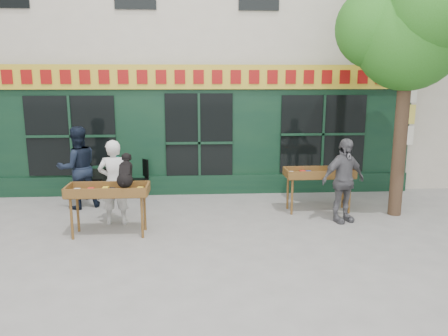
{
  "coord_description": "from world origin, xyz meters",
  "views": [
    {
      "loc": [
        -0.05,
        -8.74,
        2.96
      ],
      "look_at": [
        0.52,
        0.5,
        1.06
      ],
      "focal_mm": 35.0,
      "sensor_mm": 36.0,
      "label": 1
    }
  ],
  "objects_px": {
    "dog": "(125,170)",
    "book_cart_center": "(108,193)",
    "man_right": "(343,181)",
    "bistro_table": "(117,176)",
    "man_left": "(78,168)",
    "book_cart_right": "(319,176)",
    "woman": "(114,182)"
  },
  "relations": [
    {
      "from": "book_cart_center",
      "to": "bistro_table",
      "type": "height_order",
      "value": "book_cart_center"
    },
    {
      "from": "woman",
      "to": "man_right",
      "type": "xyz_separation_m",
      "value": [
        4.72,
        -0.14,
        0.0
      ]
    },
    {
      "from": "book_cart_center",
      "to": "woman",
      "type": "height_order",
      "value": "woman"
    },
    {
      "from": "woman",
      "to": "man_right",
      "type": "distance_m",
      "value": 4.72
    },
    {
      "from": "bistro_table",
      "to": "man_left",
      "type": "height_order",
      "value": "man_left"
    },
    {
      "from": "book_cart_right",
      "to": "bistro_table",
      "type": "xyz_separation_m",
      "value": [
        -4.77,
        1.51,
        -0.28
      ]
    },
    {
      "from": "book_cart_center",
      "to": "dog",
      "type": "relative_size",
      "value": 2.5
    },
    {
      "from": "dog",
      "to": "man_left",
      "type": "height_order",
      "value": "man_left"
    },
    {
      "from": "dog",
      "to": "man_right",
      "type": "bearing_deg",
      "value": 7.17
    },
    {
      "from": "dog",
      "to": "book_cart_right",
      "type": "bearing_deg",
      "value": 17.71
    },
    {
      "from": "dog",
      "to": "man_left",
      "type": "bearing_deg",
      "value": 125.81
    },
    {
      "from": "book_cart_right",
      "to": "man_left",
      "type": "relative_size",
      "value": 0.79
    },
    {
      "from": "book_cart_center",
      "to": "man_right",
      "type": "distance_m",
      "value": 4.75
    },
    {
      "from": "woman",
      "to": "book_cart_right",
      "type": "bearing_deg",
      "value": -172.28
    },
    {
      "from": "woman",
      "to": "book_cart_center",
      "type": "bearing_deg",
      "value": 89.83
    },
    {
      "from": "bistro_table",
      "to": "dog",
      "type": "bearing_deg",
      "value": -76.16
    },
    {
      "from": "book_cart_right",
      "to": "bistro_table",
      "type": "height_order",
      "value": "book_cart_right"
    },
    {
      "from": "book_cart_right",
      "to": "book_cart_center",
      "type": "bearing_deg",
      "value": -164.77
    },
    {
      "from": "book_cart_center",
      "to": "man_left",
      "type": "relative_size",
      "value": 0.79
    },
    {
      "from": "book_cart_center",
      "to": "book_cart_right",
      "type": "height_order",
      "value": "same"
    },
    {
      "from": "book_cart_center",
      "to": "book_cart_right",
      "type": "xyz_separation_m",
      "value": [
        4.42,
        1.26,
        0.0
      ]
    },
    {
      "from": "man_right",
      "to": "bistro_table",
      "type": "relative_size",
      "value": 2.33
    },
    {
      "from": "man_right",
      "to": "book_cart_right",
      "type": "bearing_deg",
      "value": 91.09
    },
    {
      "from": "book_cart_center",
      "to": "man_left",
      "type": "xyz_separation_m",
      "value": [
        -1.05,
        1.87,
        0.13
      ]
    },
    {
      "from": "man_left",
      "to": "dog",
      "type": "bearing_deg",
      "value": 97.43
    },
    {
      "from": "dog",
      "to": "book_cart_right",
      "type": "distance_m",
      "value": 4.3
    },
    {
      "from": "book_cart_right",
      "to": "man_left",
      "type": "height_order",
      "value": "man_left"
    },
    {
      "from": "book_cart_right",
      "to": "bistro_table",
      "type": "relative_size",
      "value": 1.98
    },
    {
      "from": "dog",
      "to": "book_cart_center",
      "type": "bearing_deg",
      "value": 171.7
    },
    {
      "from": "book_cart_center",
      "to": "man_left",
      "type": "distance_m",
      "value": 2.15
    },
    {
      "from": "book_cart_center",
      "to": "man_right",
      "type": "xyz_separation_m",
      "value": [
        4.72,
        0.51,
        0.06
      ]
    },
    {
      "from": "book_cart_right",
      "to": "bistro_table",
      "type": "bearing_deg",
      "value": 161.71
    }
  ]
}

